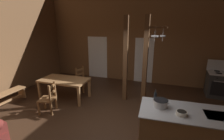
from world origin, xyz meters
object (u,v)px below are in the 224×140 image
Objects in this scene: kitchen_island at (190,131)px; dining_table at (64,81)px; stove_range at (223,84)px; bench_along_left_wall at (6,96)px; stockpot_on_counter at (161,103)px; mixing_bowl_on_counter at (182,113)px; ladderback_chair_by_post at (49,99)px; ladderback_chair_near_window at (82,79)px; bottle_tall_on_counter at (155,96)px.

kitchen_island is 1.29× the size of dining_table.
bench_along_left_wall is (-7.11, -3.04, -0.18)m from stove_range.
stockpot_on_counter is 1.71× the size of mixing_bowl_on_counter.
stove_range is 3.90m from mixing_bowl_on_counter.
ladderback_chair_by_post is at bearing 174.99° from stockpot_on_counter.
kitchen_island is at bearing -17.89° from dining_table.
ladderback_chair_by_post reaches higher than bench_along_left_wall.
dining_table is 1.01m from ladderback_chair_by_post.
stove_range reaches higher than dining_table.
bench_along_left_wall is at bearing -132.80° from ladderback_chair_near_window.
bottle_tall_on_counter is at bearing -17.60° from dining_table.
bench_along_left_wall is at bearing 177.55° from kitchen_island.
mixing_bowl_on_counter is (-1.76, -3.46, 0.45)m from stove_range.
bottle_tall_on_counter is (2.99, -1.93, 0.56)m from ladderback_chair_near_window.
kitchen_island is 1.67× the size of stove_range.
ladderback_chair_by_post is 4.32× the size of mixing_bowl_on_counter.
bottle_tall_on_counter is at bearing 140.35° from mixing_bowl_on_counter.
ladderback_chair_by_post is at bearing -151.34° from stove_range.
dining_table is 4.06m from mixing_bowl_on_counter.
bench_along_left_wall is at bearing 177.53° from stockpot_on_counter.
stockpot_on_counter is (4.94, -0.21, 0.68)m from bench_along_left_wall.
stove_range is at bearing 28.66° from ladderback_chair_by_post.
dining_table is 1.94m from bench_along_left_wall.
stockpot_on_counter reaches higher than ladderback_chair_near_window.
kitchen_island is at bearing -4.55° from ladderback_chair_by_post.
bottle_tall_on_counter is at bearing -32.84° from ladderback_chair_near_window.
stove_range is 6.18m from ladderback_chair_by_post.
ladderback_chair_near_window reaches higher than kitchen_island.
stove_range reaches higher than ladderback_chair_near_window.
stockpot_on_counter is 0.28m from bottle_tall_on_counter.
stockpot_on_counter reaches higher than ladderback_chair_by_post.
bench_along_left_wall is (-1.58, -1.06, -0.35)m from dining_table.
dining_table is at bearing 162.11° from kitchen_island.
stockpot_on_counter is (-2.17, -3.25, 0.50)m from stove_range.
kitchen_island is 5.61m from bench_along_left_wall.
kitchen_island is at bearing 36.20° from mixing_bowl_on_counter.
dining_table is at bearing -104.39° from ladderback_chair_near_window.
mixing_bowl_on_counter reaches higher than kitchen_island.
stove_range is 3.82m from bottle_tall_on_counter.
ladderback_chair_near_window is at bearing 147.16° from bottle_tall_on_counter.
stove_range is 6.01× the size of mixing_bowl_on_counter.
ladderback_chair_near_window is (0.23, 0.91, -0.20)m from dining_table.
ladderback_chair_near_window is (-5.29, -1.07, -0.03)m from stove_range.
kitchen_island is at bearing -2.45° from bench_along_left_wall.
ladderback_chair_near_window is at bearing -168.52° from stove_range.
stove_range is 5.40m from ladderback_chair_near_window.
mixing_bowl_on_counter is 0.76× the size of bottle_tall_on_counter.
mixing_bowl_on_counter is at bearing -33.98° from ladderback_chair_near_window.
dining_table is 1.80× the size of ladderback_chair_by_post.
stove_range is (1.51, 3.28, 0.04)m from kitchen_island.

